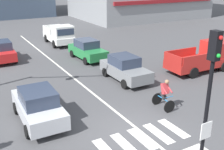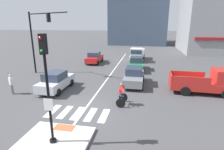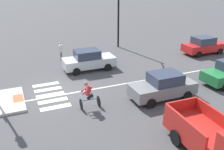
{
  "view_description": "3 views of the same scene",
  "coord_description": "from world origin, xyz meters",
  "px_view_note": "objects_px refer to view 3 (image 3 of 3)",
  "views": [
    {
      "loc": [
        -6.16,
        -8.87,
        6.57
      ],
      "look_at": [
        1.25,
        4.21,
        1.17
      ],
      "focal_mm": 44.44,
      "sensor_mm": 36.0,
      "label": 1
    },
    {
      "loc": [
        4.13,
        -10.49,
        5.53
      ],
      "look_at": [
        1.32,
        4.29,
        1.26
      ],
      "focal_mm": 28.88,
      "sensor_mm": 36.0,
      "label": 2
    },
    {
      "loc": [
        15.13,
        -2.67,
        7.4
      ],
      "look_at": [
        1.01,
        3.27,
        1.14
      ],
      "focal_mm": 41.06,
      "sensor_mm": 36.0,
      "label": 3
    }
  ],
  "objects_px": {
    "car_grey_eastbound_mid": "(163,86)",
    "car_red_westbound_distant": "(204,45)",
    "traffic_light_mast": "(118,4)",
    "cyclist": "(89,95)",
    "pedestrian_at_curb_left": "(61,50)",
    "car_silver_westbound_near": "(89,60)"
  },
  "relations": [
    {
      "from": "car_red_westbound_distant",
      "to": "cyclist",
      "type": "relative_size",
      "value": 2.44
    },
    {
      "from": "traffic_light_mast",
      "to": "cyclist",
      "type": "xyz_separation_m",
      "value": [
        10.02,
        -6.3,
        -3.67
      ]
    },
    {
      "from": "cyclist",
      "to": "pedestrian_at_curb_left",
      "type": "relative_size",
      "value": 1.01
    },
    {
      "from": "pedestrian_at_curb_left",
      "to": "car_red_westbound_distant",
      "type": "bearing_deg",
      "value": 76.13
    },
    {
      "from": "traffic_light_mast",
      "to": "car_silver_westbound_near",
      "type": "distance_m",
      "value": 7.01
    },
    {
      "from": "traffic_light_mast",
      "to": "car_red_westbound_distant",
      "type": "distance_m",
      "value": 9.02
    },
    {
      "from": "car_grey_eastbound_mid",
      "to": "cyclist",
      "type": "distance_m",
      "value": 4.67
    },
    {
      "from": "traffic_light_mast",
      "to": "car_red_westbound_distant",
      "type": "bearing_deg",
      "value": 59.5
    },
    {
      "from": "car_silver_westbound_near",
      "to": "pedestrian_at_curb_left",
      "type": "bearing_deg",
      "value": -153.08
    },
    {
      "from": "traffic_light_mast",
      "to": "pedestrian_at_curb_left",
      "type": "distance_m",
      "value": 6.97
    },
    {
      "from": "traffic_light_mast",
      "to": "pedestrian_at_curb_left",
      "type": "relative_size",
      "value": 4.08
    },
    {
      "from": "car_grey_eastbound_mid",
      "to": "traffic_light_mast",
      "type": "bearing_deg",
      "value": 171.08
    },
    {
      "from": "car_red_westbound_distant",
      "to": "cyclist",
      "type": "xyz_separation_m",
      "value": [
        5.85,
        -13.38,
        0.06
      ]
    },
    {
      "from": "car_grey_eastbound_mid",
      "to": "car_red_westbound_distant",
      "type": "height_order",
      "value": "same"
    },
    {
      "from": "traffic_light_mast",
      "to": "pedestrian_at_curb_left",
      "type": "xyz_separation_m",
      "value": [
        0.96,
        -5.91,
        -3.56
      ]
    },
    {
      "from": "traffic_light_mast",
      "to": "car_red_westbound_distant",
      "type": "xyz_separation_m",
      "value": [
        4.17,
        7.08,
        -3.73
      ]
    },
    {
      "from": "pedestrian_at_curb_left",
      "to": "cyclist",
      "type": "bearing_deg",
      "value": -2.44
    },
    {
      "from": "car_grey_eastbound_mid",
      "to": "cyclist",
      "type": "bearing_deg",
      "value": -96.38
    },
    {
      "from": "car_red_westbound_distant",
      "to": "pedestrian_at_curb_left",
      "type": "bearing_deg",
      "value": -103.87
    },
    {
      "from": "cyclist",
      "to": "pedestrian_at_curb_left",
      "type": "xyz_separation_m",
      "value": [
        -9.06,
        0.39,
        0.11
      ]
    },
    {
      "from": "car_grey_eastbound_mid",
      "to": "car_red_westbound_distant",
      "type": "xyz_separation_m",
      "value": [
        -6.37,
        8.73,
        0.0
      ]
    },
    {
      "from": "traffic_light_mast",
      "to": "car_silver_westbound_near",
      "type": "xyz_separation_m",
      "value": [
        4.03,
        -4.36,
        -3.73
      ]
    }
  ]
}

